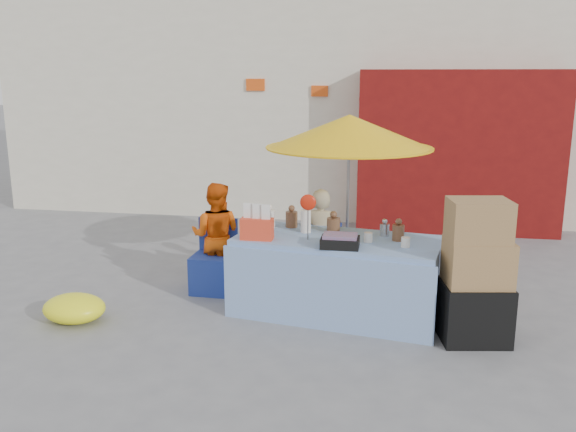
% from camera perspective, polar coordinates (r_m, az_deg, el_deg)
% --- Properties ---
extents(ground, '(80.00, 80.00, 0.00)m').
position_cam_1_polar(ground, '(6.50, -1.21, -9.81)').
color(ground, slate).
rests_on(ground, ground).
extents(backdrop, '(14.00, 8.00, 7.80)m').
position_cam_1_polar(backdrop, '(13.41, 7.35, 15.51)').
color(backdrop, silver).
rests_on(backdrop, ground).
extents(market_table, '(2.33, 1.38, 1.33)m').
position_cam_1_polar(market_table, '(6.59, 4.54, -5.49)').
color(market_table, '#80A5CD').
rests_on(market_table, ground).
extents(chair_left, '(0.49, 0.48, 0.85)m').
position_cam_1_polar(chair_left, '(7.33, -6.94, -5.07)').
color(chair_left, navy).
rests_on(chair_left, ground).
extents(chair_right, '(0.49, 0.48, 0.85)m').
position_cam_1_polar(chair_right, '(7.08, 2.85, -5.64)').
color(chair_right, navy).
rests_on(chair_right, ground).
extents(vendor_orange, '(0.64, 0.50, 1.29)m').
position_cam_1_polar(vendor_orange, '(7.34, -6.73, -1.85)').
color(vendor_orange, '#DE510B').
rests_on(vendor_orange, ground).
extents(vendor_beige, '(0.47, 0.31, 1.26)m').
position_cam_1_polar(vendor_beige, '(7.10, 3.01, -2.43)').
color(vendor_beige, tan).
rests_on(vendor_beige, ground).
extents(umbrella, '(1.90, 1.90, 2.09)m').
position_cam_1_polar(umbrella, '(6.99, 5.75, 7.81)').
color(umbrella, gray).
rests_on(umbrella, ground).
extents(box_stack, '(0.71, 0.61, 1.40)m').
position_cam_1_polar(box_stack, '(6.11, 17.21, -5.47)').
color(box_stack, black).
rests_on(box_stack, ground).
extents(tarp_bundle, '(0.81, 0.75, 0.30)m').
position_cam_1_polar(tarp_bundle, '(6.81, -19.37, -8.15)').
color(tarp_bundle, '#FFFE1A').
rests_on(tarp_bundle, ground).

